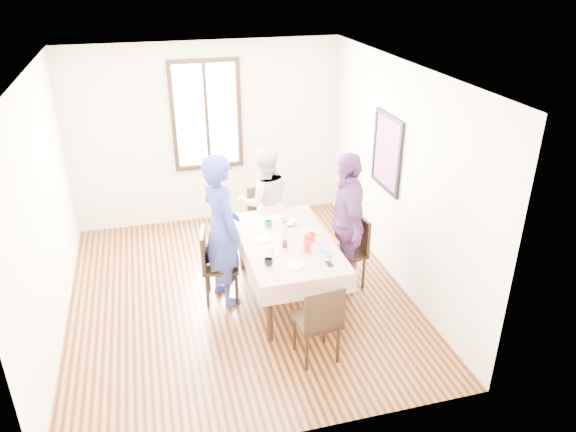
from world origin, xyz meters
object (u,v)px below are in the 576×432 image
at_px(dining_table, 287,269).
at_px(person_far, 265,202).
at_px(chair_right, 346,253).
at_px(chair_near, 316,320).
at_px(chair_left, 221,265).
at_px(person_right, 346,222).
at_px(chair_far, 265,222).
at_px(person_left, 221,230).

distance_m(dining_table, person_far, 1.19).
xyz_separation_m(chair_right, person_far, (-0.76, 1.07, 0.31)).
height_order(dining_table, chair_near, chair_near).
distance_m(chair_left, chair_near, 1.51).
bearing_deg(person_far, chair_left, 51.98).
bearing_deg(dining_table, chair_near, -90.00).
xyz_separation_m(chair_left, person_far, (0.76, 0.97, 0.31)).
relative_size(dining_table, person_right, 0.95).
bearing_deg(chair_far, chair_left, 53.07).
distance_m(chair_left, person_right, 1.57).
distance_m(chair_far, person_right, 1.39).
bearing_deg(person_right, chair_near, -23.51).
height_order(chair_right, person_right, person_right).
bearing_deg(person_left, person_far, -54.86).
relative_size(chair_far, person_right, 0.52).
height_order(chair_right, chair_far, same).
height_order(chair_left, person_right, person_right).
relative_size(dining_table, chair_left, 1.83).
distance_m(chair_near, person_far, 2.29).
bearing_deg(chair_right, person_left, 78.72).
bearing_deg(chair_near, person_far, 84.90).
distance_m(dining_table, chair_left, 0.78).
height_order(chair_near, person_far, person_far).
xyz_separation_m(chair_left, chair_near, (0.76, -1.30, 0.00)).
bearing_deg(person_left, person_right, -111.37).
distance_m(chair_left, chair_right, 1.53).
xyz_separation_m(dining_table, chair_left, (-0.76, 0.16, 0.08)).
xyz_separation_m(chair_right, person_left, (-1.51, 0.10, 0.46)).
bearing_deg(person_left, chair_far, -54.28).
height_order(chair_left, chair_right, same).
distance_m(chair_far, person_left, 1.32).
distance_m(chair_near, person_right, 1.47).
xyz_separation_m(chair_near, person_left, (-0.74, 1.30, 0.46)).
height_order(chair_far, person_right, person_right).
xyz_separation_m(dining_table, person_far, (0.00, 1.12, 0.39)).
height_order(chair_right, chair_near, same).
bearing_deg(dining_table, person_left, 168.13).
height_order(chair_far, person_left, person_left).
distance_m(chair_near, person_left, 1.57).
xyz_separation_m(dining_table, person_left, (-0.74, 0.16, 0.54)).
relative_size(dining_table, chair_far, 1.83).
bearing_deg(person_left, chair_left, 72.64).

